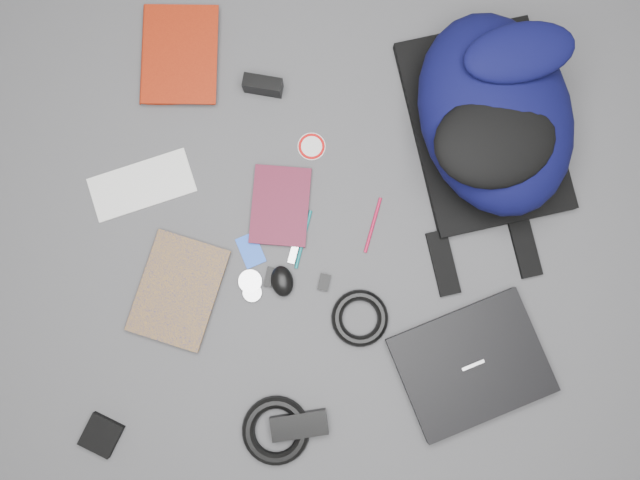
{
  "coord_description": "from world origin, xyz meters",
  "views": [
    {
      "loc": [
        0.0,
        -0.15,
        1.51
      ],
      "look_at": [
        0.0,
        0.0,
        0.02
      ],
      "focal_mm": 35.0,
      "sensor_mm": 36.0,
      "label": 1
    }
  ],
  "objects_px": {
    "laptop": "(471,364)",
    "power_brick": "(299,425)",
    "compact_camera": "(263,85)",
    "mouse": "(282,281)",
    "pouch": "(101,435)",
    "textbook_red": "(142,55)",
    "dvd_case": "(280,206)",
    "comic_book": "(142,279)",
    "backpack": "(495,114)"
  },
  "relations": [
    {
      "from": "backpack",
      "to": "pouch",
      "type": "height_order",
      "value": "backpack"
    },
    {
      "from": "comic_book",
      "to": "mouse",
      "type": "xyz_separation_m",
      "value": [
        0.34,
        0.0,
        0.01
      ]
    },
    {
      "from": "compact_camera",
      "to": "mouse",
      "type": "relative_size",
      "value": 1.27
    },
    {
      "from": "power_brick",
      "to": "compact_camera",
      "type": "bearing_deg",
      "value": 87.98
    },
    {
      "from": "mouse",
      "to": "pouch",
      "type": "distance_m",
      "value": 0.56
    },
    {
      "from": "backpack",
      "to": "power_brick",
      "type": "bearing_deg",
      "value": -134.61
    },
    {
      "from": "laptop",
      "to": "textbook_red",
      "type": "bearing_deg",
      "value": 114.59
    },
    {
      "from": "mouse",
      "to": "power_brick",
      "type": "relative_size",
      "value": 0.56
    },
    {
      "from": "backpack",
      "to": "dvd_case",
      "type": "xyz_separation_m",
      "value": [
        -0.5,
        -0.21,
        -0.1
      ]
    },
    {
      "from": "compact_camera",
      "to": "power_brick",
      "type": "xyz_separation_m",
      "value": [
        0.11,
        -0.82,
        -0.01
      ]
    },
    {
      "from": "backpack",
      "to": "laptop",
      "type": "xyz_separation_m",
      "value": [
        -0.03,
        -0.58,
        -0.1
      ]
    },
    {
      "from": "compact_camera",
      "to": "pouch",
      "type": "distance_m",
      "value": 0.92
    },
    {
      "from": "laptop",
      "to": "power_brick",
      "type": "bearing_deg",
      "value": 177.04
    },
    {
      "from": "compact_camera",
      "to": "dvd_case",
      "type": "bearing_deg",
      "value": -71.93
    },
    {
      "from": "power_brick",
      "to": "dvd_case",
      "type": "bearing_deg",
      "value": 86.87
    },
    {
      "from": "pouch",
      "to": "laptop",
      "type": "bearing_deg",
      "value": 11.87
    },
    {
      "from": "backpack",
      "to": "comic_book",
      "type": "distance_m",
      "value": 0.92
    },
    {
      "from": "pouch",
      "to": "backpack",
      "type": "bearing_deg",
      "value": 40.23
    },
    {
      "from": "textbook_red",
      "to": "mouse",
      "type": "height_order",
      "value": "mouse"
    },
    {
      "from": "comic_book",
      "to": "pouch",
      "type": "relative_size",
      "value": 3.16
    },
    {
      "from": "compact_camera",
      "to": "textbook_red",
      "type": "bearing_deg",
      "value": 174.38
    },
    {
      "from": "compact_camera",
      "to": "mouse",
      "type": "xyz_separation_m",
      "value": [
        0.06,
        -0.48,
        -0.01
      ]
    },
    {
      "from": "compact_camera",
      "to": "power_brick",
      "type": "relative_size",
      "value": 0.72
    },
    {
      "from": "comic_book",
      "to": "compact_camera",
      "type": "height_order",
      "value": "compact_camera"
    },
    {
      "from": "mouse",
      "to": "laptop",
      "type": "bearing_deg",
      "value": -35.17
    },
    {
      "from": "power_brick",
      "to": "comic_book",
      "type": "bearing_deg",
      "value": 129.55
    },
    {
      "from": "compact_camera",
      "to": "comic_book",
      "type": "bearing_deg",
      "value": -111.57
    },
    {
      "from": "textbook_red",
      "to": "power_brick",
      "type": "relative_size",
      "value": 1.92
    },
    {
      "from": "laptop",
      "to": "comic_book",
      "type": "xyz_separation_m",
      "value": [
        -0.79,
        0.19,
        -0.01
      ]
    },
    {
      "from": "pouch",
      "to": "comic_book",
      "type": "bearing_deg",
      "value": 78.27
    },
    {
      "from": "textbook_red",
      "to": "compact_camera",
      "type": "height_order",
      "value": "compact_camera"
    },
    {
      "from": "comic_book",
      "to": "pouch",
      "type": "height_order",
      "value": "pouch"
    },
    {
      "from": "dvd_case",
      "to": "mouse",
      "type": "relative_size",
      "value": 2.6
    },
    {
      "from": "textbook_red",
      "to": "mouse",
      "type": "distance_m",
      "value": 0.67
    },
    {
      "from": "textbook_red",
      "to": "compact_camera",
      "type": "bearing_deg",
      "value": -14.7
    },
    {
      "from": "power_brick",
      "to": "pouch",
      "type": "relative_size",
      "value": 1.65
    },
    {
      "from": "compact_camera",
      "to": "power_brick",
      "type": "distance_m",
      "value": 0.82
    },
    {
      "from": "comic_book",
      "to": "laptop",
      "type": "bearing_deg",
      "value": 2.89
    },
    {
      "from": "dvd_case",
      "to": "compact_camera",
      "type": "xyz_separation_m",
      "value": [
        -0.05,
        0.3,
        0.02
      ]
    },
    {
      "from": "comic_book",
      "to": "dvd_case",
      "type": "xyz_separation_m",
      "value": [
        0.33,
        0.19,
        -0.0
      ]
    },
    {
      "from": "backpack",
      "to": "laptop",
      "type": "height_order",
      "value": "backpack"
    },
    {
      "from": "backpack",
      "to": "dvd_case",
      "type": "bearing_deg",
      "value": -170.83
    },
    {
      "from": "pouch",
      "to": "dvd_case",
      "type": "bearing_deg",
      "value": 53.82
    },
    {
      "from": "backpack",
      "to": "mouse",
      "type": "xyz_separation_m",
      "value": [
        -0.49,
        -0.39,
        -0.09
      ]
    },
    {
      "from": "compact_camera",
      "to": "mouse",
      "type": "distance_m",
      "value": 0.48
    },
    {
      "from": "power_brick",
      "to": "backpack",
      "type": "bearing_deg",
      "value": 49.41
    },
    {
      "from": "dvd_case",
      "to": "comic_book",
      "type": "bearing_deg",
      "value": -147.27
    },
    {
      "from": "dvd_case",
      "to": "compact_camera",
      "type": "height_order",
      "value": "compact_camera"
    },
    {
      "from": "pouch",
      "to": "textbook_red",
      "type": "bearing_deg",
      "value": 87.01
    },
    {
      "from": "laptop",
      "to": "dvd_case",
      "type": "distance_m",
      "value": 0.59
    }
  ]
}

